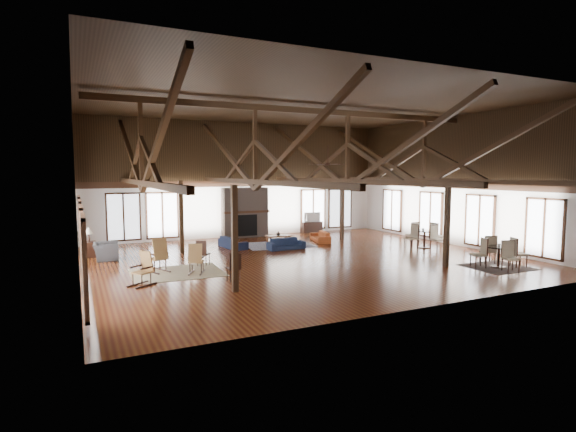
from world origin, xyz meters
name	(u,v)px	position (x,y,z in m)	size (l,w,h in m)	color
floor	(303,259)	(0.00, 0.00, 0.00)	(16.00, 16.00, 0.00)	#5D2E13
ceiling	(304,104)	(0.00, 0.00, 6.00)	(16.00, 14.00, 0.02)	black
wall_back	(242,180)	(0.00, 7.00, 3.00)	(16.00, 0.02, 6.00)	white
wall_front	(433,189)	(0.00, -7.00, 3.00)	(16.00, 0.02, 6.00)	white
wall_left	(76,185)	(-8.00, 0.00, 3.00)	(0.02, 14.00, 6.00)	white
wall_right	(456,181)	(8.00, 0.00, 3.00)	(0.02, 14.00, 6.00)	white
roof_truss	(304,156)	(0.00, 0.00, 4.03)	(15.60, 14.07, 3.14)	#301E0D
post_grid	(303,220)	(0.00, 0.00, 1.52)	(8.16, 7.16, 3.05)	#301E0D
fireplace	(245,213)	(0.00, 6.67, 1.29)	(2.50, 0.69, 2.60)	#68584F
ceiling_fan	(328,163)	(0.50, -1.00, 3.73)	(1.60, 1.60, 0.75)	black
sofa_navy_front	(286,244)	(0.34, 2.30, 0.24)	(1.65, 0.65, 0.48)	#16203D
sofa_navy_left	(233,242)	(-1.68, 3.67, 0.25)	(0.68, 1.73, 0.50)	#131B36
sofa_orange	(320,237)	(2.81, 3.60, 0.24)	(0.65, 1.65, 0.48)	#AA4B21
coffee_table	(278,236)	(0.58, 3.67, 0.38)	(1.18, 0.63, 0.44)	brown
vase	(278,233)	(0.55, 3.63, 0.54)	(0.18, 0.18, 0.19)	#B2B2B2
armchair	(106,251)	(-7.04, 3.09, 0.34)	(0.91, 1.04, 0.67)	#323134
side_table_lamp	(89,246)	(-7.60, 3.95, 0.46)	(0.48, 0.48, 1.23)	black
rocking_chair_a	(159,256)	(-5.54, 0.00, 0.56)	(0.79, 1.04, 1.19)	olive
rocking_chair_b	(196,260)	(-4.46, -0.78, 0.49)	(0.72, 0.91, 1.04)	olive
rocking_chair_c	(144,269)	(-6.23, -1.57, 0.49)	(0.91, 0.81, 1.04)	olive
side_chair_a	(202,251)	(-3.93, 0.37, 0.55)	(0.56, 0.56, 0.95)	black
side_chair_b	(234,265)	(-3.65, -2.39, 0.53)	(0.39, 0.39, 0.90)	black
cafe_table_near	(499,253)	(5.61, -4.41, 0.52)	(2.03, 2.03, 1.05)	black
cafe_table_far	(424,236)	(6.15, -0.03, 0.54)	(2.08, 2.08, 1.09)	black
cup_near	(499,245)	(5.70, -4.33, 0.80)	(0.11, 0.11, 0.09)	#B2B2B2
cup_far	(423,229)	(6.13, 0.05, 0.83)	(0.12, 0.12, 0.09)	#B2B2B2
tv_console	(311,227)	(4.02, 6.75, 0.30)	(1.20, 0.45, 0.60)	black
television	(312,217)	(4.02, 6.75, 0.88)	(0.95, 0.12, 0.55)	#B2B2B2
rug_tan	(177,273)	(-5.01, -0.34, 0.01)	(3.00, 2.35, 0.01)	#C7B18A
rug_navy	(278,245)	(0.49, 3.48, 0.01)	(3.02, 2.26, 0.01)	#161A3F
rug_dark	(497,267)	(5.60, -4.39, 0.01)	(2.08, 1.89, 0.01)	black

